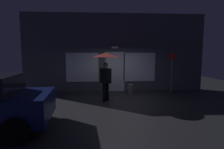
% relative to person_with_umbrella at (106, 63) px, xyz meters
% --- Properties ---
extents(ground_plane, '(18.00, 18.00, 0.00)m').
position_rel_person_with_umbrella_xyz_m(ground_plane, '(0.56, -0.06, -1.69)').
color(ground_plane, '#26262B').
extents(building_facade, '(10.07, 0.48, 4.30)m').
position_rel_person_with_umbrella_xyz_m(building_facade, '(0.55, 2.28, 0.44)').
color(building_facade, '#4C4C56').
rests_on(building_facade, ground).
extents(person_with_umbrella, '(1.20, 1.20, 2.12)m').
position_rel_person_with_umbrella_xyz_m(person_with_umbrella, '(0.00, 0.00, 0.00)').
color(person_with_umbrella, black).
rests_on(person_with_umbrella, ground).
extents(street_sign_post, '(0.40, 0.07, 2.22)m').
position_rel_person_with_umbrella_xyz_m(street_sign_post, '(3.54, 1.42, -0.43)').
color(street_sign_post, '#595B60').
rests_on(street_sign_post, ground).
extents(sidewalk_bollard, '(0.27, 0.27, 0.52)m').
position_rel_person_with_umbrella_xyz_m(sidewalk_bollard, '(1.31, 1.25, -1.43)').
color(sidewalk_bollard, slate).
rests_on(sidewalk_bollard, ground).
extents(sidewalk_bollard_2, '(0.26, 0.26, 0.57)m').
position_rel_person_with_umbrella_xyz_m(sidewalk_bollard_2, '(-0.05, 1.21, -1.41)').
color(sidewalk_bollard_2, '#9E998E').
rests_on(sidewalk_bollard_2, ground).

